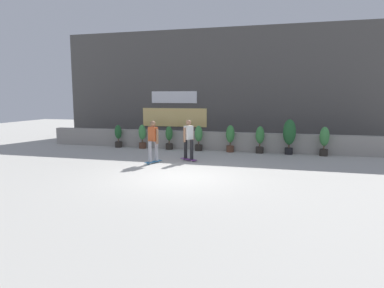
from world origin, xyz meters
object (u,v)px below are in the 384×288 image
at_px(potted_plant_2, 169,137).
at_px(skater_foreground, 153,140).
at_px(potted_plant_3, 199,137).
at_px(potted_plant_1, 142,136).
at_px(potted_plant_0, 118,136).
at_px(skater_far_right, 189,138).
at_px(potted_plant_6, 289,134).
at_px(potted_plant_4, 230,137).
at_px(potted_plant_5, 260,138).
at_px(potted_plant_7, 324,140).

relative_size(potted_plant_2, skater_foreground, 0.69).
xyz_separation_m(potted_plant_3, skater_foreground, (-0.98, -3.59, 0.27)).
distance_m(potted_plant_1, potted_plant_3, 2.97).
relative_size(potted_plant_0, skater_far_right, 0.69).
bearing_deg(potted_plant_2, potted_plant_6, -0.00).
height_order(potted_plant_4, skater_far_right, skater_far_right).
height_order(potted_plant_6, skater_far_right, skater_far_right).
relative_size(potted_plant_2, potted_plant_6, 0.73).
bearing_deg(potted_plant_2, skater_foreground, -81.30).
relative_size(skater_far_right, skater_foreground, 1.00).
height_order(potted_plant_0, potted_plant_5, potted_plant_5).
relative_size(potted_plant_6, potted_plant_7, 1.24).
distance_m(potted_plant_2, potted_plant_4, 3.09).
bearing_deg(potted_plant_4, potted_plant_7, -0.00).
distance_m(potted_plant_1, potted_plant_7, 8.76).
distance_m(potted_plant_0, potted_plant_4, 5.89).
xyz_separation_m(potted_plant_5, skater_far_right, (-2.72, -2.71, 0.25)).
height_order(potted_plant_0, potted_plant_4, potted_plant_4).
bearing_deg(potted_plant_2, potted_plant_0, -180.00).
bearing_deg(potted_plant_7, potted_plant_2, 180.00).
relative_size(potted_plant_3, skater_foreground, 0.73).
bearing_deg(potted_plant_3, potted_plant_5, 0.00).
xyz_separation_m(potted_plant_4, potted_plant_6, (2.71, -0.00, 0.24)).
relative_size(potted_plant_1, skater_far_right, 0.72).
bearing_deg(skater_foreground, potted_plant_6, 34.37).
xyz_separation_m(potted_plant_4, potted_plant_5, (1.40, 0.00, -0.02)).
bearing_deg(potted_plant_0, potted_plant_4, 0.00).
xyz_separation_m(potted_plant_0, potted_plant_7, (10.11, -0.00, 0.11)).
xyz_separation_m(potted_plant_7, skater_foreground, (-6.76, -3.59, 0.21)).
height_order(potted_plant_2, potted_plant_6, potted_plant_6).
bearing_deg(skater_foreground, potted_plant_3, 74.79).
bearing_deg(potted_plant_2, potted_plant_7, -0.00).
bearing_deg(potted_plant_5, skater_foreground, -137.61).
bearing_deg(potted_plant_4, skater_foreground, -125.22).
bearing_deg(potted_plant_7, potted_plant_4, 180.00).
bearing_deg(potted_plant_0, skater_far_right, -30.65).
distance_m(potted_plant_5, potted_plant_7, 2.83).
relative_size(potted_plant_5, skater_far_right, 0.75).
bearing_deg(skater_far_right, potted_plant_7, 26.01).
bearing_deg(potted_plant_0, potted_plant_1, 0.00).
bearing_deg(potted_plant_4, potted_plant_3, 180.00).
relative_size(potted_plant_4, skater_far_right, 0.76).
xyz_separation_m(potted_plant_2, potted_plant_5, (4.48, -0.00, 0.08)).
relative_size(potted_plant_4, potted_plant_6, 0.80).
bearing_deg(potted_plant_6, potted_plant_0, 180.00).
bearing_deg(skater_foreground, potted_plant_4, 54.78).
height_order(potted_plant_0, potted_plant_6, potted_plant_6).
height_order(potted_plant_3, potted_plant_6, potted_plant_6).
height_order(potted_plant_2, skater_far_right, skater_far_right).
bearing_deg(potted_plant_1, skater_far_right, -40.14).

